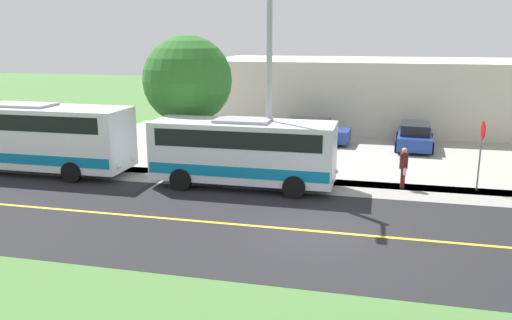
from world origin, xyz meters
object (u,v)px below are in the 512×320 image
(pedestrian_with_bags, at_px, (404,166))
(parked_car_near, at_px, (311,132))
(tree_curbside, at_px, (188,80))
(shuttle_bus_front, at_px, (243,149))
(transit_bus_rear, at_px, (24,134))
(commercial_building, at_px, (375,93))
(parked_car_far, at_px, (415,136))
(stop_sign, at_px, (482,143))
(street_light_pole, at_px, (269,73))

(pedestrian_with_bags, distance_m, parked_car_near, 9.59)
(pedestrian_with_bags, height_order, tree_curbside, tree_curbside)
(shuttle_bus_front, height_order, transit_bus_rear, transit_bus_rear)
(shuttle_bus_front, distance_m, commercial_building, 17.70)
(parked_car_far, height_order, tree_curbside, tree_curbside)
(stop_sign, bearing_deg, shuttle_bus_front, -80.30)
(parked_car_near, bearing_deg, pedestrian_with_bags, 30.84)
(stop_sign, xyz_separation_m, street_light_pole, (1.22, -8.51, 2.75))
(transit_bus_rear, height_order, pedestrian_with_bags, transit_bus_rear)
(street_light_pole, height_order, tree_curbside, street_light_pole)
(commercial_building, bearing_deg, stop_sign, 15.85)
(tree_curbside, bearing_deg, street_light_pole, 60.51)
(street_light_pole, height_order, parked_car_near, street_light_pole)
(stop_sign, distance_m, parked_car_far, 8.16)
(stop_sign, distance_m, parked_car_near, 11.24)
(shuttle_bus_front, height_order, commercial_building, commercial_building)
(shuttle_bus_front, relative_size, stop_sign, 2.66)
(stop_sign, xyz_separation_m, parked_car_far, (-7.80, -2.03, -1.28))
(street_light_pole, xyz_separation_m, parked_car_far, (-9.01, 6.48, -4.02))
(transit_bus_rear, distance_m, tree_curbside, 7.93)
(parked_car_far, bearing_deg, commercial_building, -162.84)
(parked_car_far, xyz_separation_m, commercial_building, (-7.50, -2.32, 1.59))
(pedestrian_with_bags, distance_m, tree_curbside, 10.62)
(parked_car_near, distance_m, commercial_building, 8.35)
(parked_car_near, xyz_separation_m, tree_curbside, (6.60, -5.08, 3.43))
(street_light_pole, height_order, commercial_building, street_light_pole)
(transit_bus_rear, xyz_separation_m, commercial_building, (-16.85, 15.62, 0.54))
(shuttle_bus_front, xyz_separation_m, parked_car_far, (-9.42, 7.46, -0.89))
(transit_bus_rear, xyz_separation_m, stop_sign, (-1.55, 19.96, 0.22))
(parked_car_near, bearing_deg, stop_sign, 44.92)
(transit_bus_rear, height_order, parked_car_far, transit_bus_rear)
(commercial_building, bearing_deg, transit_bus_rear, -42.81)
(parked_car_near, height_order, commercial_building, commercial_building)
(transit_bus_rear, bearing_deg, street_light_pole, 91.70)
(stop_sign, bearing_deg, transit_bus_rear, -85.55)
(shuttle_bus_front, bearing_deg, stop_sign, 99.70)
(stop_sign, distance_m, street_light_pole, 9.03)
(shuttle_bus_front, bearing_deg, street_light_pole, 112.66)
(transit_bus_rear, xyz_separation_m, street_light_pole, (-0.34, 11.45, 2.97))
(transit_bus_rear, bearing_deg, parked_car_near, 128.07)
(tree_curbside, bearing_deg, stop_sign, 84.27)
(street_light_pole, bearing_deg, stop_sign, 98.13)
(parked_car_far, bearing_deg, shuttle_bus_front, -38.37)
(stop_sign, height_order, commercial_building, commercial_building)
(shuttle_bus_front, xyz_separation_m, parked_car_near, (-9.53, 1.60, -0.89))
(commercial_building, bearing_deg, pedestrian_with_bags, 5.03)
(shuttle_bus_front, distance_m, parked_car_far, 12.05)
(commercial_building, bearing_deg, parked_car_near, -25.57)
(transit_bus_rear, relative_size, stop_sign, 3.54)
(tree_curbside, height_order, commercial_building, tree_curbside)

